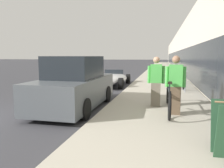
# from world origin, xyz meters

# --- Properties ---
(sidewalk_slab) EXTENTS (3.46, 70.00, 0.12)m
(sidewalk_slab) POSITION_xyz_m (5.30, 21.00, 0.06)
(sidewalk_slab) COLOR #B2AA99
(sidewalk_slab) RESTS_ON ground
(storefront_facade) EXTENTS (10.01, 70.00, 4.73)m
(storefront_facade) POSITION_xyz_m (12.06, 29.00, 2.36)
(storefront_facade) COLOR beige
(storefront_facade) RESTS_ON ground
(tandem_bicycle) EXTENTS (0.52, 2.77, 0.95)m
(tandem_bicycle) POSITION_xyz_m (5.53, 1.90, 0.52)
(tandem_bicycle) COLOR black
(tandem_bicycle) RESTS_ON sidewalk_slab
(person_rider) EXTENTS (0.55, 0.22, 1.62)m
(person_rider) POSITION_xyz_m (5.69, 1.55, 0.94)
(person_rider) COLOR brown
(person_rider) RESTS_ON sidewalk_slab
(person_bystander) EXTENTS (0.54, 0.21, 1.59)m
(person_bystander) POSITION_xyz_m (5.15, 2.41, 0.92)
(person_bystander) COLOR #756B5B
(person_bystander) RESTS_ON sidewalk_slab
(bike_rack_hoop) EXTENTS (0.05, 0.60, 0.84)m
(bike_rack_hoop) POSITION_xyz_m (6.36, 5.73, 0.64)
(bike_rack_hoop) COLOR gray
(bike_rack_hoop) RESTS_ON sidewalk_slab
(cruiser_bike_nearest) EXTENTS (0.52, 1.65, 0.87)m
(cruiser_bike_nearest) POSITION_xyz_m (6.35, 6.65, 0.49)
(cruiser_bike_nearest) COLOR black
(cruiser_bike_nearest) RESTS_ON sidewalk_slab
(cruiser_bike_middle) EXTENTS (0.52, 1.73, 0.95)m
(cruiser_bike_middle) POSITION_xyz_m (6.39, 8.80, 0.52)
(cruiser_bike_middle) COLOR black
(cruiser_bike_middle) RESTS_ON sidewalk_slab
(parked_sedan_curbside) EXTENTS (1.73, 4.07, 1.73)m
(parked_sedan_curbside) POSITION_xyz_m (2.52, 2.11, 0.77)
(parked_sedan_curbside) COLOR #4C5156
(parked_sedan_curbside) RESTS_ON ground
(vintage_roadster_curbside) EXTENTS (1.75, 4.37, 0.92)m
(vintage_roadster_curbside) POSITION_xyz_m (2.45, 7.90, 0.39)
(vintage_roadster_curbside) COLOR white
(vintage_roadster_curbside) RESTS_ON ground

